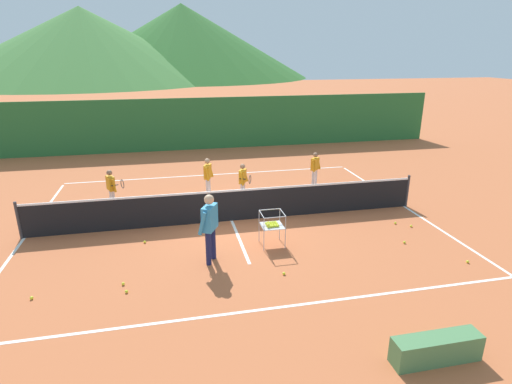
{
  "coord_description": "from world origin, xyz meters",
  "views": [
    {
      "loc": [
        -1.7,
        -11.26,
        4.81
      ],
      "look_at": [
        0.74,
        -0.02,
        0.86
      ],
      "focal_mm": 28.88,
      "sensor_mm": 36.0,
      "label": 1
    }
  ],
  "objects_px": {
    "tennis_ball_6": "(123,284)",
    "tennis_ball_8": "(284,273)",
    "student_1": "(208,174)",
    "tennis_ball_2": "(404,242)",
    "courtside_bench": "(436,349)",
    "tennis_net": "(231,205)",
    "tennis_ball_5": "(145,242)",
    "student_0": "(111,186)",
    "tennis_ball_1": "(468,262)",
    "ball_cart": "(272,225)",
    "tennis_ball_7": "(32,298)",
    "tennis_ball_0": "(411,226)",
    "tennis_ball_4": "(126,291)",
    "student_2": "(243,179)",
    "tennis_ball_3": "(395,223)",
    "instructor": "(210,222)",
    "student_3": "(315,166)"
  },
  "relations": [
    {
      "from": "student_2",
      "to": "tennis_ball_0",
      "type": "distance_m",
      "value": 5.44
    },
    {
      "from": "tennis_ball_1",
      "to": "tennis_ball_4",
      "type": "xyz_separation_m",
      "value": [
        -7.89,
        0.39,
        0.0
      ]
    },
    {
      "from": "ball_cart",
      "to": "tennis_ball_7",
      "type": "relative_size",
      "value": 13.22
    },
    {
      "from": "tennis_net",
      "to": "tennis_ball_7",
      "type": "bearing_deg",
      "value": -145.33
    },
    {
      "from": "tennis_net",
      "to": "tennis_ball_7",
      "type": "height_order",
      "value": "tennis_net"
    },
    {
      "from": "courtside_bench",
      "to": "tennis_ball_1",
      "type": "bearing_deg",
      "value": 44.61
    },
    {
      "from": "tennis_ball_6",
      "to": "tennis_ball_7",
      "type": "xyz_separation_m",
      "value": [
        -1.78,
        -0.17,
        0.0
      ]
    },
    {
      "from": "tennis_ball_3",
      "to": "tennis_ball_7",
      "type": "height_order",
      "value": "same"
    },
    {
      "from": "ball_cart",
      "to": "tennis_ball_3",
      "type": "height_order",
      "value": "ball_cart"
    },
    {
      "from": "tennis_ball_1",
      "to": "tennis_ball_8",
      "type": "distance_m",
      "value": 4.47
    },
    {
      "from": "student_0",
      "to": "student_1",
      "type": "relative_size",
      "value": 0.94
    },
    {
      "from": "courtside_bench",
      "to": "tennis_ball_8",
      "type": "bearing_deg",
      "value": 117.84
    },
    {
      "from": "tennis_ball_2",
      "to": "tennis_ball_8",
      "type": "distance_m",
      "value": 3.66
    },
    {
      "from": "student_3",
      "to": "ball_cart",
      "type": "relative_size",
      "value": 1.44
    },
    {
      "from": "student_3",
      "to": "tennis_ball_3",
      "type": "relative_size",
      "value": 18.99
    },
    {
      "from": "instructor",
      "to": "ball_cart",
      "type": "relative_size",
      "value": 1.89
    },
    {
      "from": "tennis_ball_8",
      "to": "student_1",
      "type": "bearing_deg",
      "value": 101.09
    },
    {
      "from": "tennis_ball_6",
      "to": "tennis_ball_7",
      "type": "bearing_deg",
      "value": -174.67
    },
    {
      "from": "tennis_ball_6",
      "to": "tennis_ball_8",
      "type": "relative_size",
      "value": 1.0
    },
    {
      "from": "tennis_ball_3",
      "to": "tennis_ball_4",
      "type": "distance_m",
      "value": 7.72
    },
    {
      "from": "student_0",
      "to": "ball_cart",
      "type": "xyz_separation_m",
      "value": [
        4.32,
        -3.63,
        -0.2
      ]
    },
    {
      "from": "student_1",
      "to": "tennis_ball_4",
      "type": "bearing_deg",
      "value": -112.29
    },
    {
      "from": "student_2",
      "to": "tennis_ball_5",
      "type": "relative_size",
      "value": 18.9
    },
    {
      "from": "student_3",
      "to": "courtside_bench",
      "type": "xyz_separation_m",
      "value": [
        -1.23,
        -9.16,
        -0.54
      ]
    },
    {
      "from": "student_1",
      "to": "tennis_net",
      "type": "bearing_deg",
      "value": -79.03
    },
    {
      "from": "instructor",
      "to": "ball_cart",
      "type": "xyz_separation_m",
      "value": [
        1.65,
        0.54,
        -0.44
      ]
    },
    {
      "from": "ball_cart",
      "to": "tennis_ball_3",
      "type": "distance_m",
      "value": 3.97
    },
    {
      "from": "tennis_ball_2",
      "to": "tennis_ball_0",
      "type": "bearing_deg",
      "value": 50.11
    },
    {
      "from": "student_2",
      "to": "tennis_ball_4",
      "type": "relative_size",
      "value": 18.9
    },
    {
      "from": "ball_cart",
      "to": "tennis_ball_5",
      "type": "bearing_deg",
      "value": 165.86
    },
    {
      "from": "instructor",
      "to": "student_0",
      "type": "relative_size",
      "value": 1.32
    },
    {
      "from": "tennis_ball_2",
      "to": "courtside_bench",
      "type": "bearing_deg",
      "value": -115.09
    },
    {
      "from": "tennis_ball_2",
      "to": "courtside_bench",
      "type": "xyz_separation_m",
      "value": [
        -1.89,
        -4.03,
        0.2
      ]
    },
    {
      "from": "student_3",
      "to": "tennis_ball_3",
      "type": "bearing_deg",
      "value": -74.29
    },
    {
      "from": "tennis_ball_3",
      "to": "tennis_ball_5",
      "type": "height_order",
      "value": "same"
    },
    {
      "from": "tennis_ball_0",
      "to": "tennis_ball_7",
      "type": "distance_m",
      "value": 9.77
    },
    {
      "from": "tennis_net",
      "to": "tennis_ball_6",
      "type": "distance_m",
      "value": 4.21
    },
    {
      "from": "tennis_ball_3",
      "to": "tennis_ball_5",
      "type": "distance_m",
      "value": 7.15
    },
    {
      "from": "tennis_ball_5",
      "to": "tennis_ball_7",
      "type": "height_order",
      "value": "same"
    },
    {
      "from": "student_0",
      "to": "tennis_ball_2",
      "type": "height_order",
      "value": "student_0"
    },
    {
      "from": "student_0",
      "to": "student_2",
      "type": "xyz_separation_m",
      "value": [
        4.21,
        -0.14,
        -0.0
      ]
    },
    {
      "from": "tennis_ball_5",
      "to": "student_3",
      "type": "bearing_deg",
      "value": 31.2
    },
    {
      "from": "tennis_ball_2",
      "to": "tennis_ball_4",
      "type": "relative_size",
      "value": 1.0
    },
    {
      "from": "tennis_ball_3",
      "to": "tennis_ball_5",
      "type": "bearing_deg",
      "value": 177.97
    },
    {
      "from": "student_0",
      "to": "ball_cart",
      "type": "bearing_deg",
      "value": -40.04
    },
    {
      "from": "student_2",
      "to": "tennis_ball_6",
      "type": "distance_m",
      "value": 5.92
    },
    {
      "from": "student_0",
      "to": "tennis_ball_0",
      "type": "height_order",
      "value": "student_0"
    },
    {
      "from": "tennis_net",
      "to": "student_3",
      "type": "height_order",
      "value": "student_3"
    },
    {
      "from": "tennis_net",
      "to": "tennis_ball_5",
      "type": "distance_m",
      "value": 2.73
    },
    {
      "from": "student_0",
      "to": "tennis_ball_1",
      "type": "bearing_deg",
      "value": -32.69
    }
  ]
}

